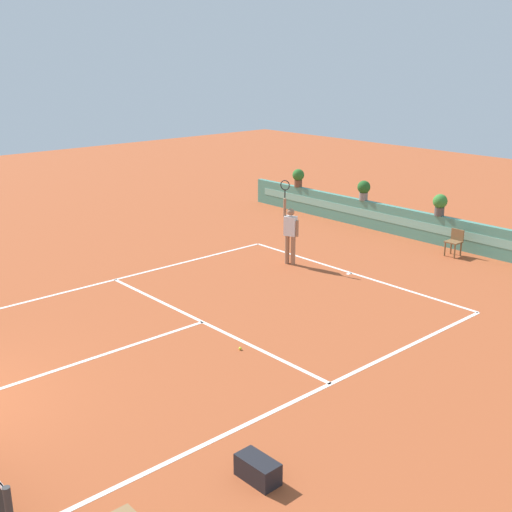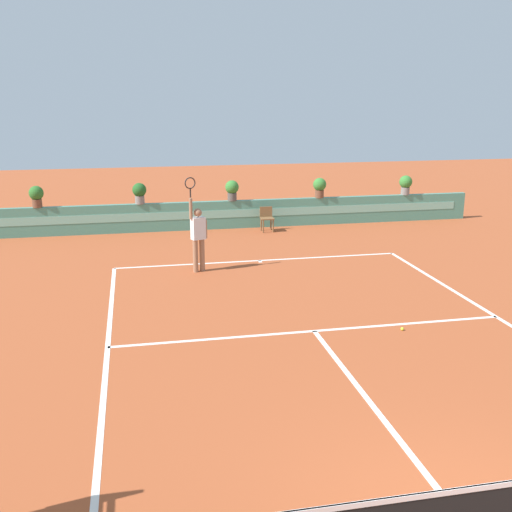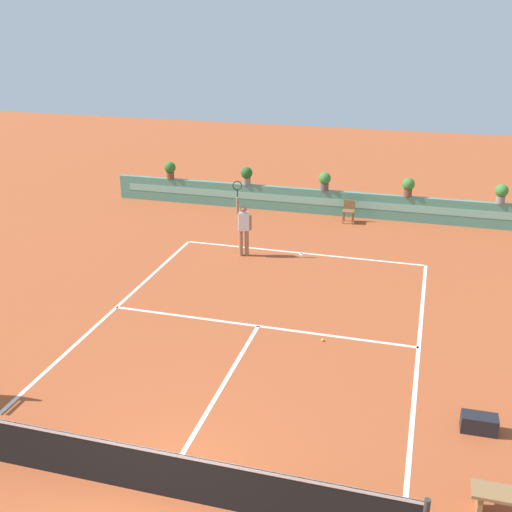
{
  "view_description": "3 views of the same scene",
  "coord_description": "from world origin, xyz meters",
  "px_view_note": "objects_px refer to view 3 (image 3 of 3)",
  "views": [
    {
      "loc": [
        11.58,
        -2.24,
        6.15
      ],
      "look_at": [
        -0.73,
        8.78,
        1.0
      ],
      "focal_mm": 45.51,
      "sensor_mm": 36.0,
      "label": 1
    },
    {
      "loc": [
        -3.46,
        -4.61,
        4.68
      ],
      "look_at": [
        -0.73,
        8.78,
        1.0
      ],
      "focal_mm": 42.36,
      "sensor_mm": 36.0,
      "label": 2
    },
    {
      "loc": [
        3.96,
        -7.82,
        7.83
      ],
      "look_at": [
        -0.73,
        8.78,
        1.0
      ],
      "focal_mm": 44.39,
      "sensor_mm": 36.0,
      "label": 3
    }
  ],
  "objects_px": {
    "tennis_ball_near_baseline": "(323,340)",
    "potted_plant_left": "(247,175)",
    "ball_kid_chair": "(349,210)",
    "potted_plant_far_left": "(170,169)",
    "potted_plant_centre": "(325,180)",
    "tennis_player": "(243,226)",
    "potted_plant_right": "(408,186)",
    "gear_bag": "(479,423)",
    "potted_plant_far_right": "(502,193)"
  },
  "relations": [
    {
      "from": "tennis_player",
      "to": "tennis_ball_near_baseline",
      "type": "bearing_deg",
      "value": -54.62
    },
    {
      "from": "gear_bag",
      "to": "potted_plant_left",
      "type": "bearing_deg",
      "value": 123.59
    },
    {
      "from": "tennis_ball_near_baseline",
      "to": "potted_plant_left",
      "type": "xyz_separation_m",
      "value": [
        -5.06,
        10.31,
        1.38
      ]
    },
    {
      "from": "tennis_player",
      "to": "potted_plant_far_left",
      "type": "relative_size",
      "value": 3.57
    },
    {
      "from": "potted_plant_centre",
      "to": "ball_kid_chair",
      "type": "bearing_deg",
      "value": -33.53
    },
    {
      "from": "potted_plant_far_right",
      "to": "tennis_player",
      "type": "bearing_deg",
      "value": -148.07
    },
    {
      "from": "potted_plant_far_left",
      "to": "potted_plant_centre",
      "type": "distance_m",
      "value": 6.61
    },
    {
      "from": "potted_plant_far_right",
      "to": "potted_plant_right",
      "type": "distance_m",
      "value": 3.37
    },
    {
      "from": "tennis_player",
      "to": "potted_plant_centre",
      "type": "bearing_deg",
      "value": 71.16
    },
    {
      "from": "gear_bag",
      "to": "tennis_ball_near_baseline",
      "type": "xyz_separation_m",
      "value": [
        -3.6,
        2.73,
        -0.15
      ]
    },
    {
      "from": "potted_plant_far_right",
      "to": "potted_plant_right",
      "type": "xyz_separation_m",
      "value": [
        -3.37,
        0.0,
        0.0
      ]
    },
    {
      "from": "ball_kid_chair",
      "to": "tennis_ball_near_baseline",
      "type": "distance_m",
      "value": 9.62
    },
    {
      "from": "tennis_ball_near_baseline",
      "to": "potted_plant_left",
      "type": "bearing_deg",
      "value": 116.11
    },
    {
      "from": "ball_kid_chair",
      "to": "potted_plant_centre",
      "type": "distance_m",
      "value": 1.62
    },
    {
      "from": "tennis_ball_near_baseline",
      "to": "potted_plant_left",
      "type": "relative_size",
      "value": 0.09
    },
    {
      "from": "ball_kid_chair",
      "to": "tennis_player",
      "type": "xyz_separation_m",
      "value": [
        -2.89,
        -4.5,
        0.57
      ]
    },
    {
      "from": "gear_bag",
      "to": "potted_plant_right",
      "type": "distance_m",
      "value": 13.28
    },
    {
      "from": "potted_plant_left",
      "to": "potted_plant_right",
      "type": "height_order",
      "value": "same"
    },
    {
      "from": "potted_plant_far_left",
      "to": "tennis_ball_near_baseline",
      "type": "bearing_deg",
      "value": -50.72
    },
    {
      "from": "potted_plant_right",
      "to": "potted_plant_centre",
      "type": "bearing_deg",
      "value": 180.0
    },
    {
      "from": "potted_plant_right",
      "to": "potted_plant_far_right",
      "type": "bearing_deg",
      "value": 0.0
    },
    {
      "from": "tennis_ball_near_baseline",
      "to": "potted_plant_far_right",
      "type": "distance_m",
      "value": 11.45
    },
    {
      "from": "gear_bag",
      "to": "potted_plant_far_left",
      "type": "height_order",
      "value": "potted_plant_far_left"
    },
    {
      "from": "potted_plant_left",
      "to": "potted_plant_centre",
      "type": "bearing_deg",
      "value": 0.0
    },
    {
      "from": "gear_bag",
      "to": "potted_plant_right",
      "type": "relative_size",
      "value": 0.97
    },
    {
      "from": "ball_kid_chair",
      "to": "gear_bag",
      "type": "relative_size",
      "value": 1.21
    },
    {
      "from": "tennis_player",
      "to": "potted_plant_far_left",
      "type": "bearing_deg",
      "value": 132.7
    },
    {
      "from": "tennis_ball_near_baseline",
      "to": "potted_plant_far_right",
      "type": "bearing_deg",
      "value": 65.11
    },
    {
      "from": "potted_plant_right",
      "to": "potted_plant_centre",
      "type": "distance_m",
      "value": 3.24
    },
    {
      "from": "tennis_ball_near_baseline",
      "to": "potted_plant_far_right",
      "type": "xyz_separation_m",
      "value": [
        4.79,
        10.31,
        1.38
      ]
    },
    {
      "from": "tennis_player",
      "to": "potted_plant_right",
      "type": "distance_m",
      "value": 7.26
    },
    {
      "from": "gear_bag",
      "to": "potted_plant_far_left",
      "type": "relative_size",
      "value": 0.97
    },
    {
      "from": "potted_plant_right",
      "to": "potted_plant_left",
      "type": "bearing_deg",
      "value": 180.0
    },
    {
      "from": "tennis_player",
      "to": "potted_plant_centre",
      "type": "relative_size",
      "value": 3.57
    },
    {
      "from": "potted_plant_right",
      "to": "tennis_player",
      "type": "bearing_deg",
      "value": -133.84
    },
    {
      "from": "ball_kid_chair",
      "to": "tennis_player",
      "type": "relative_size",
      "value": 0.33
    },
    {
      "from": "potted_plant_left",
      "to": "potted_plant_far_left",
      "type": "bearing_deg",
      "value": 180.0
    },
    {
      "from": "potted_plant_far_right",
      "to": "potted_plant_far_left",
      "type": "bearing_deg",
      "value": 180.0
    },
    {
      "from": "ball_kid_chair",
      "to": "potted_plant_left",
      "type": "xyz_separation_m",
      "value": [
        -4.34,
        0.73,
        0.93
      ]
    },
    {
      "from": "tennis_ball_near_baseline",
      "to": "potted_plant_right",
      "type": "distance_m",
      "value": 10.5
    },
    {
      "from": "gear_bag",
      "to": "tennis_player",
      "type": "xyz_separation_m",
      "value": [
        -7.21,
        7.81,
        0.87
      ]
    },
    {
      "from": "ball_kid_chair",
      "to": "potted_plant_far_left",
      "type": "height_order",
      "value": "potted_plant_far_left"
    },
    {
      "from": "tennis_ball_near_baseline",
      "to": "potted_plant_left",
      "type": "height_order",
      "value": "potted_plant_left"
    },
    {
      "from": "ball_kid_chair",
      "to": "potted_plant_right",
      "type": "relative_size",
      "value": 1.17
    },
    {
      "from": "potted_plant_far_right",
      "to": "potted_plant_far_left",
      "type": "relative_size",
      "value": 1.0
    },
    {
      "from": "potted_plant_left",
      "to": "tennis_ball_near_baseline",
      "type": "bearing_deg",
      "value": -63.89
    },
    {
      "from": "gear_bag",
      "to": "potted_plant_centre",
      "type": "relative_size",
      "value": 0.97
    },
    {
      "from": "potted_plant_left",
      "to": "potted_plant_far_right",
      "type": "bearing_deg",
      "value": 0.0
    },
    {
      "from": "potted_plant_far_left",
      "to": "potted_plant_right",
      "type": "bearing_deg",
      "value": 0.0
    },
    {
      "from": "potted_plant_left",
      "to": "potted_plant_centre",
      "type": "distance_m",
      "value": 3.23
    }
  ]
}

